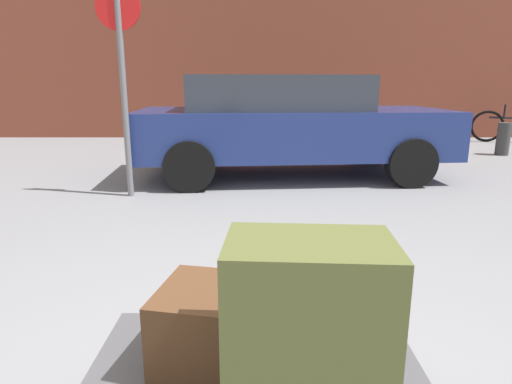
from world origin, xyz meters
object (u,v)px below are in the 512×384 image
at_px(parked_car, 288,123).
at_px(duffel_bag_brown_rear_left, 245,330).
at_px(bollard_kerb_far, 503,139).
at_px(bicycle_leaning, 512,126).
at_px(no_parking_sign, 122,69).
at_px(bollard_kerb_mid, 448,139).
at_px(bollard_kerb_near, 375,139).
at_px(suitcase_olive_front_left, 308,344).

bearing_deg(parked_car, duffel_bag_brown_rear_left, -95.74).
bearing_deg(bollard_kerb_far, duffel_bag_brown_rear_left, -124.47).
relative_size(bicycle_leaning, bollard_kerb_far, 2.80).
distance_m(bollard_kerb_far, no_parking_sign, 6.99).
xyz_separation_m(bollard_kerb_mid, bollard_kerb_far, (1.03, 0.00, 0.00)).
bearing_deg(duffel_bag_brown_rear_left, parked_car, 95.18).
distance_m(parked_car, bollard_kerb_near, 2.66).
relative_size(duffel_bag_brown_rear_left, bollard_kerb_mid, 0.98).
xyz_separation_m(bollard_kerb_far, no_parking_sign, (-6.16, -3.10, 1.16)).
xyz_separation_m(bollard_kerb_near, bollard_kerb_far, (2.41, 0.00, 0.00)).
bearing_deg(no_parking_sign, bicycle_leaning, 33.63).
bearing_deg(bollard_kerb_near, bollard_kerb_mid, 0.00).
height_order(parked_car, bollard_kerb_near, parked_car).
bearing_deg(bicycle_leaning, suitcase_olive_front_left, -122.58).
height_order(bicycle_leaning, no_parking_sign, no_parking_sign).
distance_m(bollard_kerb_near, bollard_kerb_mid, 1.39).
relative_size(duffel_bag_brown_rear_left, bollard_kerb_near, 0.98).
xyz_separation_m(bollard_kerb_near, no_parking_sign, (-3.74, -3.10, 1.16)).
bearing_deg(bicycle_leaning, parked_car, -145.47).
height_order(parked_car, bollard_kerb_mid, parked_car).
bearing_deg(bicycle_leaning, duffel_bag_brown_rear_left, -124.31).
height_order(bollard_kerb_near, bollard_kerb_far, same).
distance_m(duffel_bag_brown_rear_left, bicycle_leaning, 10.44).
bearing_deg(bollard_kerb_near, duffel_bag_brown_rear_left, -108.43).
height_order(bollard_kerb_near, bollard_kerb_mid, same).
bearing_deg(duffel_bag_brown_rear_left, bicycle_leaning, 66.61).
xyz_separation_m(duffel_bag_brown_rear_left, parked_car, (0.49, 4.92, 0.28)).
xyz_separation_m(duffel_bag_brown_rear_left, no_parking_sign, (-1.47, 3.73, 0.99)).
xyz_separation_m(duffel_bag_brown_rear_left, suitcase_olive_front_left, (0.17, -0.31, 0.15)).
relative_size(suitcase_olive_front_left, bollard_kerb_far, 0.96).
height_order(bollard_kerb_mid, no_parking_sign, no_parking_sign).
bearing_deg(parked_car, bollard_kerb_mid, 31.15).
bearing_deg(bicycle_leaning, bollard_kerb_mid, -141.09).
bearing_deg(parked_car, bollard_kerb_far, 24.54).
distance_m(parked_car, bicycle_leaning, 6.56).
xyz_separation_m(suitcase_olive_front_left, bollard_kerb_far, (4.52, 7.14, -0.33)).
bearing_deg(duffel_bag_brown_rear_left, bollard_kerb_far, 66.45).
xyz_separation_m(suitcase_olive_front_left, no_parking_sign, (-1.64, 4.05, 0.84)).
bearing_deg(bollard_kerb_mid, no_parking_sign, -148.89).
bearing_deg(bollard_kerb_mid, parked_car, -148.85).
bearing_deg(no_parking_sign, bollard_kerb_near, 39.60).
bearing_deg(suitcase_olive_front_left, bollard_kerb_near, 77.11).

